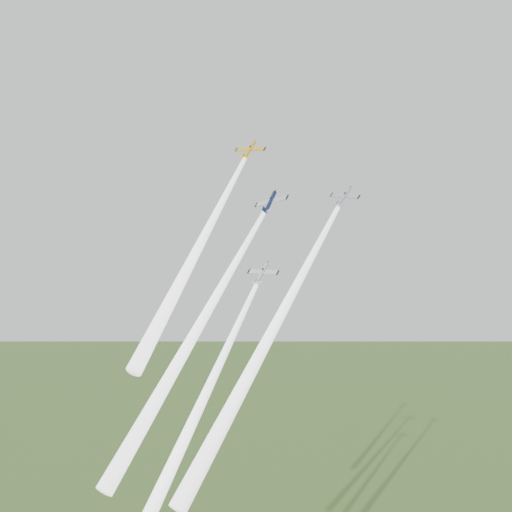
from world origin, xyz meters
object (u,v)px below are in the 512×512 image
Objects in this scene: plane_yellow at (249,150)px; plane_navy at (270,202)px; plane_silver_right at (344,197)px; plane_silver_low at (262,273)px.

plane_yellow is 17.80m from plane_navy.
plane_navy is 1.24× the size of plane_silver_right.
plane_silver_low is (1.69, -5.84, -15.07)m from plane_navy.
plane_silver_right is 22.49m from plane_silver_low.
plane_navy is 15.88m from plane_silver_right.
plane_yellow reaches higher than plane_navy.
plane_yellow is 33.08m from plane_silver_low.
plane_silver_right is at bearing -13.61° from plane_yellow.
plane_yellow is 0.92× the size of plane_navy.
plane_silver_right reaches higher than plane_silver_low.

